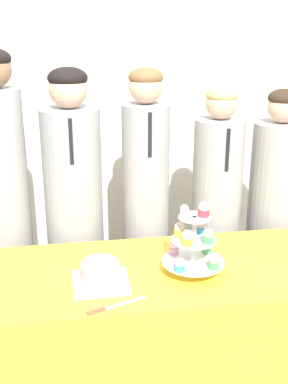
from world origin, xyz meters
name	(u,v)px	position (x,y,z in m)	size (l,w,h in m)	color
wall_back	(133,92)	(0.00, 1.56, 1.35)	(9.00, 0.06, 2.70)	beige
table	(171,339)	(0.00, 0.33, 0.37)	(1.65, 0.65, 0.75)	yellow
round_cake	(100,271)	(-0.32, 0.24, 0.81)	(0.23, 0.23, 0.12)	white
cake_knife	(107,308)	(-0.31, 0.05, 0.75)	(0.24, 0.10, 0.01)	silver
cupcake_stand	(194,242)	(0.08, 0.27, 0.89)	(0.27, 0.27, 0.32)	silver
student_0	(8,218)	(-0.75, 0.86, 0.81)	(0.24, 0.25, 1.66)	#939399
student_1	(75,226)	(-0.41, 0.86, 0.75)	(0.30, 0.30, 1.57)	#939399
student_2	(146,220)	(-0.03, 0.86, 0.76)	(0.25, 0.25, 1.56)	#939399
student_3	(215,226)	(0.36, 0.86, 0.70)	(0.27, 0.27, 1.46)	#939399
student_4	(272,224)	(0.70, 0.86, 0.68)	(0.30, 0.30, 1.44)	#939399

